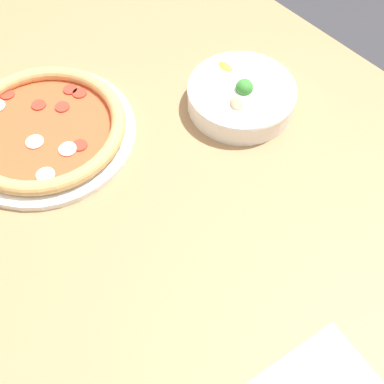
# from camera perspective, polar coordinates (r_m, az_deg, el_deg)

# --- Properties ---
(ground_plane) EXTENTS (8.00, 8.00, 0.00)m
(ground_plane) POSITION_cam_1_polar(r_m,az_deg,el_deg) (1.60, -3.24, -14.09)
(ground_plane) COLOR #333338
(dining_table) EXTENTS (1.25, 1.00, 0.77)m
(dining_table) POSITION_cam_1_polar(r_m,az_deg,el_deg) (1.00, -5.03, -0.51)
(dining_table) COLOR #99724C
(dining_table) RESTS_ON ground_plane
(pizza) EXTENTS (0.32, 0.32, 0.04)m
(pizza) POSITION_cam_1_polar(r_m,az_deg,el_deg) (0.98, -15.57, 6.48)
(pizza) COLOR white
(pizza) RESTS_ON dining_table
(bowl) EXTENTS (0.20, 0.20, 0.07)m
(bowl) POSITION_cam_1_polar(r_m,az_deg,el_deg) (0.99, 5.29, 10.26)
(bowl) COLOR white
(bowl) RESTS_ON dining_table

